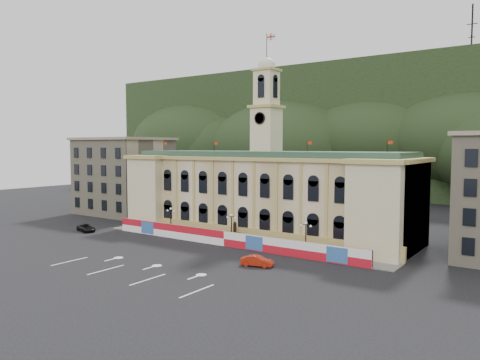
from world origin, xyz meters
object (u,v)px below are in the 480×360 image
Objects in this scene: statue at (235,236)px; red_sedan at (257,261)px; lamp_center at (231,226)px; black_suv at (86,228)px.

statue is 0.77× the size of red_sedan.
lamp_center reaches higher than red_sedan.
red_sedan is 0.88× the size of black_suv.
statue reaches higher than red_sedan.
statue is 2.14m from lamp_center.
lamp_center is 30.86m from black_suv.
red_sedan is 41.64m from black_suv.
statue reaches higher than black_suv.
lamp_center is at bearing 33.61° from red_sedan.
red_sedan reaches higher than black_suv.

